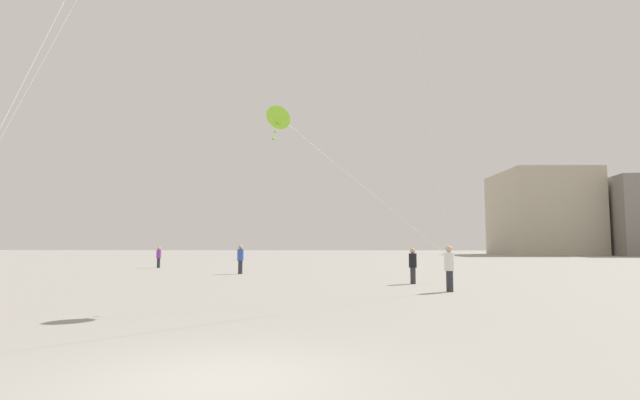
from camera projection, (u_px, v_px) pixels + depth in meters
name	position (u px, v px, depth m)	size (l,w,h in m)	color
ground_plane	(221.00, 381.00, 6.43)	(300.00, 300.00, 0.00)	gray
person_in_blue	(240.00, 258.00, 30.13)	(0.39, 0.39, 1.77)	#2D2D33
person_in_white	(449.00, 266.00, 18.73)	(0.38, 0.38, 1.74)	#2D2D33
person_in_purple	(159.00, 256.00, 37.87)	(0.36, 0.36, 1.63)	#2D2D33
person_in_black	(413.00, 264.00, 22.48)	(0.35, 0.35, 1.63)	#2D2D33
kite_lime_diamond	(282.00, 120.00, 15.53)	(6.44, 4.60, 4.86)	#8CD12D
building_left_hall	(541.00, 213.00, 88.56)	(15.64, 18.30, 14.83)	#B2A893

